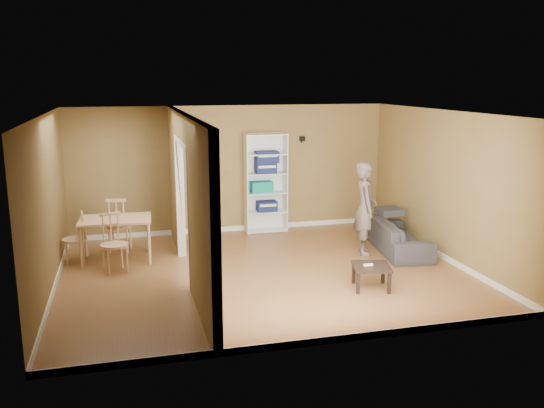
{
  "coord_description": "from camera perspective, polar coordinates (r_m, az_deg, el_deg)",
  "views": [
    {
      "loc": [
        -2.13,
        -8.76,
        3.11
      ],
      "look_at": [
        0.2,
        0.2,
        1.1
      ],
      "focal_mm": 38.0,
      "sensor_mm": 36.0,
      "label": 1
    }
  ],
  "objects": [
    {
      "name": "dining_table",
      "position": [
        10.33,
        -15.25,
        -1.8
      ],
      "size": [
        1.21,
        0.81,
        0.76
      ],
      "rotation": [
        0.0,
        0.0,
        -0.05
      ],
      "color": "#E5BC87",
      "rests_on": "ground"
    },
    {
      "name": "partition",
      "position": [
        8.99,
        -8.34,
        0.51
      ],
      "size": [
        0.22,
        5.5,
        2.6
      ],
      "primitive_type": null,
      "color": "olive",
      "rests_on": "ground"
    },
    {
      "name": "chair_left",
      "position": [
        10.44,
        -19.02,
        -3.21
      ],
      "size": [
        0.44,
        0.44,
        0.89
      ],
      "primitive_type": null,
      "rotation": [
        0.0,
        0.0,
        -1.48
      ],
      "color": "tan",
      "rests_on": "ground"
    },
    {
      "name": "game_controller",
      "position": [
        8.82,
        9.51,
        -5.96
      ],
      "size": [
        0.14,
        0.04,
        0.03
      ],
      "primitive_type": "cube",
      "color": "white",
      "rests_on": "coffee_table"
    },
    {
      "name": "room_shell",
      "position": [
        9.19,
        -0.89,
        0.9
      ],
      "size": [
        6.5,
        6.5,
        6.5
      ],
      "color": "brown",
      "rests_on": "ground"
    },
    {
      "name": "bookshelf",
      "position": [
        11.89,
        -0.7,
        2.13
      ],
      "size": [
        0.86,
        0.38,
        2.04
      ],
      "color": "white",
      "rests_on": "ground"
    },
    {
      "name": "paper_box_navy_a",
      "position": [
        11.94,
        -0.53,
        -0.2
      ],
      "size": [
        0.41,
        0.27,
        0.21
      ],
      "primitive_type": "cube",
      "color": "navy",
      "rests_on": "bookshelf"
    },
    {
      "name": "sofa",
      "position": [
        10.85,
        12.4,
        -2.69
      ],
      "size": [
        2.01,
        1.08,
        0.73
      ],
      "primitive_type": "imported",
      "rotation": [
        0.0,
        0.0,
        1.43
      ],
      "color": "#2B2B31",
      "rests_on": "ground"
    },
    {
      "name": "paper_box_teal",
      "position": [
        11.83,
        -1.04,
        1.7
      ],
      "size": [
        0.44,
        0.29,
        0.23
      ],
      "primitive_type": "cube",
      "color": "#216751",
      "rests_on": "bookshelf"
    },
    {
      "name": "chair_far",
      "position": [
        10.93,
        -14.89,
        -1.92
      ],
      "size": [
        0.55,
        0.55,
        1.02
      ],
      "primitive_type": null,
      "rotation": [
        0.0,
        0.0,
        2.95
      ],
      "color": "tan",
      "rests_on": "ground"
    },
    {
      "name": "chair_near",
      "position": [
        9.77,
        -15.36,
        -3.78
      ],
      "size": [
        0.55,
        0.55,
        0.97
      ],
      "primitive_type": null,
      "rotation": [
        0.0,
        0.0,
        0.27
      ],
      "color": "tan",
      "rests_on": "ground"
    },
    {
      "name": "person",
      "position": [
        10.45,
        9.25,
        0.37
      ],
      "size": [
        0.83,
        0.72,
        1.97
      ],
      "primitive_type": "imported",
      "rotation": [
        0.0,
        0.0,
        1.32
      ],
      "color": "slate",
      "rests_on": "ground"
    },
    {
      "name": "coffee_table",
      "position": [
        8.86,
        9.82,
        -6.34
      ],
      "size": [
        0.55,
        0.55,
        0.37
      ],
      "rotation": [
        0.0,
        0.0,
        -0.25
      ],
      "color": "black",
      "rests_on": "ground"
    },
    {
      "name": "wall_speaker",
      "position": [
        12.07,
        3.01,
        6.48
      ],
      "size": [
        0.1,
        0.1,
        0.1
      ],
      "primitive_type": "cube",
      "color": "black",
      "rests_on": "room_shell"
    },
    {
      "name": "paper_box_navy_c",
      "position": [
        11.76,
        -0.53,
        4.79
      ],
      "size": [
        0.46,
        0.3,
        0.24
      ],
      "primitive_type": "cube",
      "color": "navy",
      "rests_on": "bookshelf"
    },
    {
      "name": "paper_box_navy_b",
      "position": [
        11.79,
        -0.65,
        3.6
      ],
      "size": [
        0.42,
        0.27,
        0.21
      ],
      "primitive_type": "cube",
      "color": "navy",
      "rests_on": "bookshelf"
    }
  ]
}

